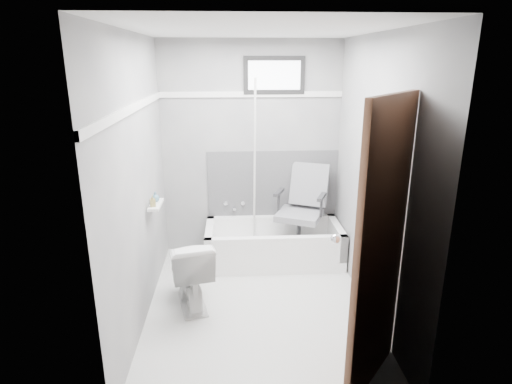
{
  "coord_description": "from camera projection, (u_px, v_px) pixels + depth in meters",
  "views": [
    {
      "loc": [
        -0.22,
        -3.45,
        2.19
      ],
      "look_at": [
        0.0,
        0.35,
        1.0
      ],
      "focal_mm": 30.0,
      "sensor_mm": 36.0,
      "label": 1
    }
  ],
  "objects": [
    {
      "name": "wall_left",
      "position": [
        138.0,
        184.0,
        3.54
      ],
      "size": [
        0.02,
        2.6,
        2.4
      ],
      "primitive_type": "cube",
      "color": "slate",
      "rests_on": "floor"
    },
    {
      "name": "faucet",
      "position": [
        234.0,
        206.0,
        4.99
      ],
      "size": [
        0.26,
        0.1,
        0.16
      ],
      "primitive_type": null,
      "color": "silver",
      "rests_on": "wall_back"
    },
    {
      "name": "floor",
      "position": [
        258.0,
        306.0,
        3.95
      ],
      "size": [
        2.6,
        2.6,
        0.0
      ],
      "primitive_type": "plane",
      "color": "white",
      "rests_on": "ground"
    },
    {
      "name": "wall_right",
      "position": [
        375.0,
        180.0,
        3.65
      ],
      "size": [
        0.02,
        2.6,
        2.4
      ],
      "primitive_type": "cube",
      "color": "slate",
      "rests_on": "floor"
    },
    {
      "name": "backerboard",
      "position": [
        273.0,
        184.0,
        4.96
      ],
      "size": [
        1.5,
        0.02,
        0.78
      ],
      "primitive_type": "cube",
      "color": "#4C4C4F",
      "rests_on": "wall_back"
    },
    {
      "name": "pole",
      "position": [
        255.0,
        168.0,
        4.65
      ],
      "size": [
        0.02,
        0.31,
        1.93
      ],
      "primitive_type": "cylinder",
      "rotation": [
        0.15,
        0.0,
        0.0
      ],
      "color": "silver",
      "rests_on": "bathtub"
    },
    {
      "name": "shelf",
      "position": [
        156.0,
        205.0,
        3.95
      ],
      "size": [
        0.1,
        0.32,
        0.02
      ],
      "primitive_type": "cube",
      "color": "silver",
      "rests_on": "wall_left"
    },
    {
      "name": "trim_left",
      "position": [
        133.0,
        108.0,
        3.36
      ],
      "size": [
        0.02,
        2.6,
        0.06
      ],
      "primitive_type": "cube",
      "color": "white",
      "rests_on": "wall_left"
    },
    {
      "name": "office_chair",
      "position": [
        299.0,
        209.0,
        4.74
      ],
      "size": [
        0.72,
        0.72,
        0.95
      ],
      "primitive_type": null,
      "rotation": [
        0.0,
        0.0,
        -0.41
      ],
      "color": "slate",
      "rests_on": "bathtub"
    },
    {
      "name": "window",
      "position": [
        274.0,
        75.0,
        4.59
      ],
      "size": [
        0.66,
        0.04,
        0.4
      ],
      "primitive_type": null,
      "color": "black",
      "rests_on": "wall_back"
    },
    {
      "name": "toilet",
      "position": [
        190.0,
        272.0,
        3.9
      ],
      "size": [
        0.53,
        0.74,
        0.66
      ],
      "primitive_type": "imported",
      "rotation": [
        0.0,
        0.0,
        3.38
      ],
      "color": "white",
      "rests_on": "floor"
    },
    {
      "name": "wall_front",
      "position": [
        273.0,
        246.0,
        2.36
      ],
      "size": [
        2.0,
        0.02,
        2.4
      ],
      "primitive_type": "cube",
      "color": "slate",
      "rests_on": "floor"
    },
    {
      "name": "ceiling",
      "position": [
        259.0,
        30.0,
        3.24
      ],
      "size": [
        2.6,
        2.6,
        0.0
      ],
      "primitive_type": "plane",
      "rotation": [
        3.14,
        0.0,
        0.0
      ],
      "color": "silver",
      "rests_on": "floor"
    },
    {
      "name": "door",
      "position": [
        440.0,
        272.0,
        2.49
      ],
      "size": [
        0.78,
        0.78,
        2.0
      ],
      "primitive_type": null,
      "color": "brown",
      "rests_on": "floor"
    },
    {
      "name": "wall_back",
      "position": [
        251.0,
        150.0,
        4.83
      ],
      "size": [
        2.0,
        0.02,
        2.4
      ],
      "primitive_type": "cube",
      "color": "slate",
      "rests_on": "floor"
    },
    {
      "name": "soap_bottle_a",
      "position": [
        153.0,
        201.0,
        3.85
      ],
      "size": [
        0.06,
        0.06,
        0.1
      ],
      "primitive_type": "imported",
      "rotation": [
        0.0,
        0.0,
        0.31
      ],
      "color": "#95884A",
      "rests_on": "shelf"
    },
    {
      "name": "bathtub",
      "position": [
        273.0,
        243.0,
        4.79
      ],
      "size": [
        1.5,
        0.7,
        0.42
      ],
      "primitive_type": null,
      "color": "white",
      "rests_on": "floor"
    },
    {
      "name": "soap_bottle_b",
      "position": [
        155.0,
        197.0,
        3.98
      ],
      "size": [
        0.09,
        0.09,
        0.1
      ],
      "primitive_type": "imported",
      "rotation": [
        0.0,
        0.0,
        0.24
      ],
      "color": "slate",
      "rests_on": "shelf"
    },
    {
      "name": "trim_back",
      "position": [
        251.0,
        94.0,
        4.64
      ],
      "size": [
        2.0,
        0.02,
        0.06
      ],
      "primitive_type": "cube",
      "color": "white",
      "rests_on": "wall_back"
    }
  ]
}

